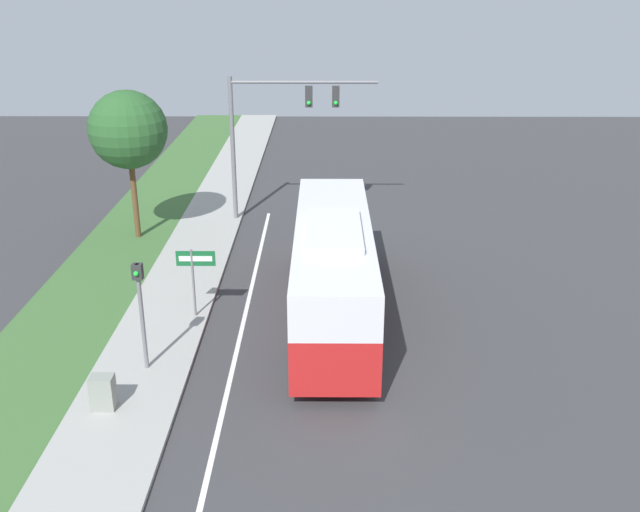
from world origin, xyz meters
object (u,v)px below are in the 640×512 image
object	(u,v)px
utility_cabinet	(103,392)
bus	(333,264)
signal_gantry	(276,119)
street_sign	(195,270)
pedestrian_signal	(140,300)

from	to	relation	value
utility_cabinet	bus	bearing A→B (deg)	42.78
signal_gantry	street_sign	world-z (taller)	signal_gantry
bus	utility_cabinet	bearing A→B (deg)	-137.22
pedestrian_signal	signal_gantry	bearing A→B (deg)	77.73
signal_gantry	street_sign	distance (m)	10.81
signal_gantry	utility_cabinet	size ratio (longest dim) A/B	7.02
street_sign	utility_cabinet	world-z (taller)	street_sign
signal_gantry	pedestrian_signal	bearing A→B (deg)	-102.27
signal_gantry	pedestrian_signal	xyz separation A→B (m)	(-2.95, -13.57, -2.45)
signal_gantry	pedestrian_signal	distance (m)	14.10
signal_gantry	bus	bearing A→B (deg)	-76.37
bus	pedestrian_signal	world-z (taller)	bus
pedestrian_signal	utility_cabinet	world-z (taller)	pedestrian_signal
signal_gantry	utility_cabinet	distance (m)	16.56
street_sign	signal_gantry	bearing A→B (deg)	78.66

